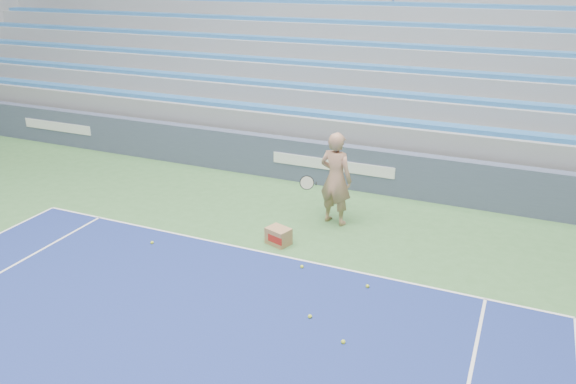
# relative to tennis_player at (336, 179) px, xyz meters

# --- Properties ---
(sponsor_barrier) EXTENTS (30.00, 0.32, 1.10)m
(sponsor_barrier) POSITION_rel_tennis_player_xyz_m (-0.76, 2.11, -0.47)
(sponsor_barrier) COLOR #3F4961
(sponsor_barrier) RESTS_ON ground
(bleachers) EXTENTS (31.00, 9.15, 7.30)m
(bleachers) POSITION_rel_tennis_player_xyz_m (-0.76, 7.83, 1.34)
(bleachers) COLOR gray
(bleachers) RESTS_ON ground
(tennis_player) EXTENTS (1.02, 0.93, 2.04)m
(tennis_player) POSITION_rel_tennis_player_xyz_m (0.00, 0.00, 0.00)
(tennis_player) COLOR tan
(tennis_player) RESTS_ON ground
(ball_box) EXTENTS (0.54, 0.48, 0.34)m
(ball_box) POSITION_rel_tennis_player_xyz_m (-0.70, -1.42, -0.85)
(ball_box) COLOR #9B724B
(ball_box) RESTS_ON ground
(tennis_ball_0) EXTENTS (0.07, 0.07, 0.07)m
(tennis_ball_0) POSITION_rel_tennis_player_xyz_m (0.12, -2.15, -0.99)
(tennis_ball_0) COLOR #C7DF2D
(tennis_ball_0) RESTS_ON ground
(tennis_ball_1) EXTENTS (0.07, 0.07, 0.07)m
(tennis_ball_1) POSITION_rel_tennis_player_xyz_m (1.42, -2.32, -0.99)
(tennis_ball_1) COLOR #C7DF2D
(tennis_ball_1) RESTS_ON ground
(tennis_ball_2) EXTENTS (0.07, 0.07, 0.07)m
(tennis_ball_2) POSITION_rel_tennis_player_xyz_m (0.84, -3.57, -0.99)
(tennis_ball_2) COLOR #C7DF2D
(tennis_ball_2) RESTS_ON ground
(tennis_ball_3) EXTENTS (0.07, 0.07, 0.07)m
(tennis_ball_3) POSITION_rel_tennis_player_xyz_m (1.53, -3.98, -0.99)
(tennis_ball_3) COLOR #C7DF2D
(tennis_ball_3) RESTS_ON ground
(tennis_ball_4) EXTENTS (0.07, 0.07, 0.07)m
(tennis_ball_4) POSITION_rel_tennis_player_xyz_m (-3.03, -2.46, -0.99)
(tennis_ball_4) COLOR #C7DF2D
(tennis_ball_4) RESTS_ON ground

